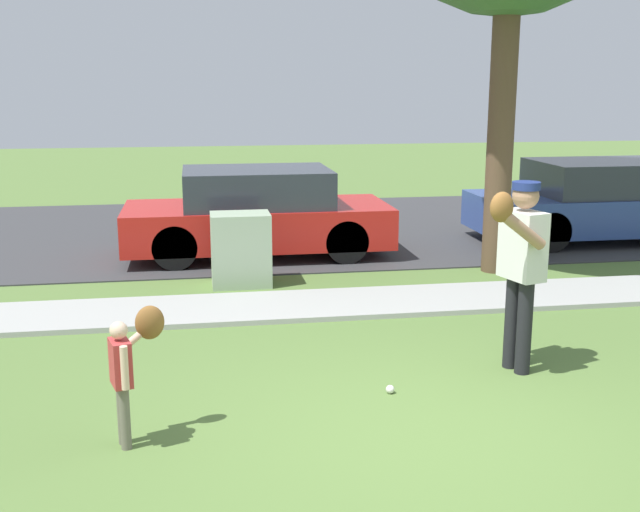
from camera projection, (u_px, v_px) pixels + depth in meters
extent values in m
plane|color=#567538|center=(332.00, 309.00, 9.18)|extent=(48.00, 48.00, 0.00)
cube|color=#A3A39E|center=(330.00, 304.00, 9.27)|extent=(36.00, 1.20, 0.06)
cube|color=#38383A|center=(282.00, 229.00, 14.09)|extent=(36.00, 6.80, 0.02)
cylinder|color=black|center=(524.00, 327.00, 7.07)|extent=(0.14, 0.14, 0.88)
cylinder|color=black|center=(512.00, 322.00, 7.22)|extent=(0.14, 0.14, 0.88)
cube|color=silver|center=(523.00, 245.00, 6.98)|extent=(0.35, 0.47, 0.62)
sphere|color=#A87A5B|center=(526.00, 196.00, 6.88)|extent=(0.24, 0.24, 0.24)
cylinder|color=navy|center=(526.00, 186.00, 6.86)|extent=(0.25, 0.25, 0.07)
cylinder|color=#A87A5B|center=(520.00, 228.00, 6.59)|extent=(0.55, 0.25, 0.42)
ellipsoid|color=brown|center=(502.00, 207.00, 6.46)|extent=(0.25, 0.20, 0.26)
cylinder|color=#A87A5B|center=(504.00, 238.00, 7.21)|extent=(0.10, 0.10, 0.59)
cylinder|color=#6B6656|center=(122.00, 413.00, 5.72)|extent=(0.08, 0.08, 0.48)
cylinder|color=#6B6656|center=(125.00, 418.00, 5.64)|extent=(0.08, 0.08, 0.48)
cube|color=#B73838|center=(121.00, 363.00, 5.59)|extent=(0.19, 0.26, 0.34)
sphere|color=beige|center=(119.00, 330.00, 5.54)|extent=(0.13, 0.13, 0.13)
cylinder|color=beige|center=(135.00, 338.00, 5.75)|extent=(0.30, 0.14, 0.23)
ellipsoid|color=brown|center=(150.00, 322.00, 5.77)|extent=(0.25, 0.20, 0.26)
cylinder|color=beige|center=(125.00, 368.00, 5.46)|extent=(0.06, 0.06, 0.32)
sphere|color=white|center=(390.00, 389.00, 6.69)|extent=(0.07, 0.07, 0.07)
cube|color=#9EB293|center=(241.00, 249.00, 10.16)|extent=(0.77, 0.55, 0.96)
cylinder|color=brown|center=(501.00, 121.00, 10.56)|extent=(0.36, 0.36, 4.22)
cube|color=red|center=(257.00, 224.00, 11.87)|extent=(4.00, 1.75, 0.60)
cube|color=#2D333D|center=(257.00, 187.00, 11.74)|extent=(2.20, 1.61, 0.55)
cylinder|color=black|center=(328.00, 223.00, 12.83)|extent=(0.64, 0.22, 0.64)
cylinder|color=black|center=(346.00, 241.00, 11.36)|extent=(0.64, 0.22, 0.64)
cylinder|color=black|center=(176.00, 228.00, 12.44)|extent=(0.64, 0.22, 0.64)
cylinder|color=black|center=(175.00, 247.00, 10.97)|extent=(0.64, 0.22, 0.64)
cube|color=#2D478C|center=(607.00, 211.00, 13.04)|extent=(4.50, 1.80, 0.60)
cube|color=#2D333D|center=(610.00, 177.00, 12.91)|extent=(2.47, 1.66, 0.55)
cylinder|color=black|center=(510.00, 215.00, 13.61)|extent=(0.64, 0.22, 0.64)
cylinder|color=black|center=(550.00, 232.00, 12.09)|extent=(0.64, 0.22, 0.64)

